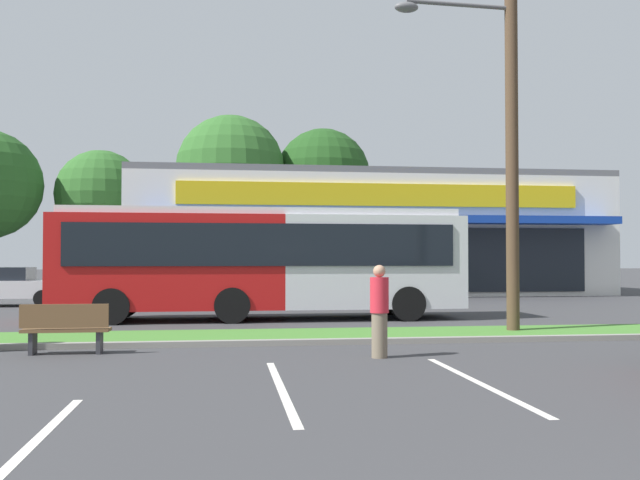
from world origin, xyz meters
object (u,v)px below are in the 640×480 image
Objects in this scene: city_bus at (262,260)px; pedestrian_near_bench at (379,311)px; bus_stop_bench at (66,328)px; car_2 at (7,286)px; utility_pole at (506,92)px.

city_bus is 7.06× the size of pedestrian_near_bench.
car_2 is at bearing -70.05° from bus_stop_bench.
car_2 is 19.05m from pedestrian_near_bench.
city_bus reaches higher than car_2.
utility_pole is at bearing 80.16° from pedestrian_near_bench.
car_2 is at bearing 140.31° from utility_pole.
city_bus is 11.78m from car_2.
bus_stop_bench is 5.89m from pedestrian_near_bench.
city_bus is at bearing 140.60° from pedestrian_near_bench.
car_2 is at bearing 164.23° from pedestrian_near_bench.
car_2 is (-14.78, 12.26, -4.98)m from utility_pole.
utility_pole reaches higher than car_2.
city_bus is 7.43× the size of bus_stop_bench.
utility_pole is 8.47m from city_bus.
city_bus is at bearing -119.50° from bus_stop_bench.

